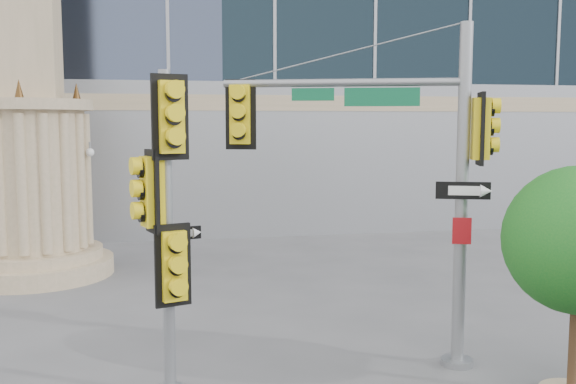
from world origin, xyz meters
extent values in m
plane|color=#545456|center=(0.00, 0.00, 0.00)|extent=(120.00, 120.00, 0.00)
cylinder|color=tan|center=(-6.00, 9.00, 0.25)|extent=(4.40, 4.40, 0.50)
cylinder|color=tan|center=(-6.00, 9.00, 0.65)|extent=(3.80, 3.80, 0.30)
cylinder|color=tan|center=(-6.00, 9.00, 2.80)|extent=(3.00, 3.00, 4.00)
cylinder|color=tan|center=(-6.00, 9.00, 4.95)|extent=(3.50, 3.50, 0.30)
cone|color=#472D14|center=(-4.70, 9.00, 5.35)|extent=(0.24, 0.24, 0.50)
cylinder|color=slate|center=(2.92, 0.09, 0.06)|extent=(0.58, 0.58, 0.12)
cylinder|color=slate|center=(2.92, 0.09, 3.10)|extent=(0.23, 0.23, 6.20)
cylinder|color=slate|center=(0.87, 0.80, 5.17)|extent=(4.15, 1.56, 0.14)
cube|color=#0B5C36|center=(1.55, 0.55, 4.91)|extent=(1.28, 0.48, 0.33)
cube|color=yellow|center=(-0.89, 1.41, 4.60)|extent=(0.63, 0.46, 1.29)
cube|color=yellow|center=(3.19, 0.00, 4.34)|extent=(0.46, 0.63, 1.29)
cube|color=black|center=(2.87, -0.04, 3.26)|extent=(0.91, 0.34, 0.31)
cube|color=#A90F15|center=(2.87, -0.04, 2.53)|extent=(0.32, 0.14, 0.48)
cylinder|color=slate|center=(-2.28, -0.19, 2.64)|extent=(0.19, 0.19, 5.27)
cube|color=yellow|center=(-2.21, -0.41, 4.54)|extent=(0.64, 0.46, 1.32)
cube|color=yellow|center=(-2.51, -0.26, 3.37)|extent=(0.46, 0.64, 1.32)
cube|color=yellow|center=(-2.21, -0.41, 2.21)|extent=(0.64, 0.46, 1.32)
cube|color=black|center=(-2.07, -0.26, 2.69)|extent=(0.63, 0.23, 0.21)
cylinder|color=#382314|center=(4.12, -1.56, 1.02)|extent=(0.16, 0.16, 2.03)
sphere|color=#16621D|center=(3.73, -1.84, 2.32)|extent=(1.24, 1.24, 1.24)
camera|label=1|loc=(-2.37, -10.49, 4.45)|focal=40.00mm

